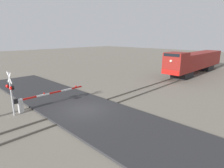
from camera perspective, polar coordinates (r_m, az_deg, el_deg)
The scene contains 7 objects.
ground_plane at distance 16.78m, azimuth -8.20°, elevation -8.14°, with size 160.00×160.00×0.00m, color gray.
rail_track_left at distance 17.30m, azimuth -9.66°, elevation -7.24°, with size 0.08×80.00×0.15m, color #59544C.
rail_track_right at distance 16.23m, azimuth -6.66°, elevation -8.61°, with size 0.08×80.00×0.15m, color #59544C.
road_surface at distance 16.75m, azimuth -8.21°, elevation -7.88°, with size 36.00×6.33×0.16m, color #2D2D30.
locomotive at distance 35.57m, azimuth 24.03°, elevation 6.34°, with size 2.80×18.07×4.12m.
crossing_signal at distance 17.03m, azimuth -28.55°, elevation -1.47°, with size 1.18×0.33×3.68m.
crossing_gate at distance 18.15m, azimuth -23.20°, elevation -4.63°, with size 0.36×6.94×1.32m.
Camera 1 is at (12.48, -9.23, 6.38)m, focal length 29.95 mm.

